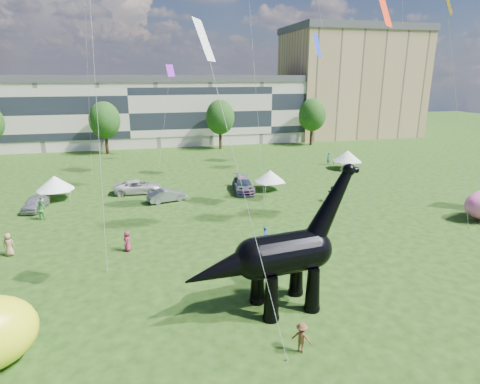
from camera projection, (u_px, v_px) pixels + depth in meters
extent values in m
plane|color=#16330C|center=(263.00, 314.00, 23.01)|extent=(220.00, 220.00, 0.00)
cube|color=beige|center=(130.00, 113.00, 77.23)|extent=(78.00, 11.00, 12.00)
cube|color=tan|center=(350.00, 85.00, 89.66)|extent=(28.00, 18.00, 22.00)
cylinder|color=#382314|center=(107.00, 145.00, 69.17)|extent=(0.56, 0.56, 3.20)
ellipsoid|color=#14380F|center=(104.00, 117.00, 67.84)|extent=(5.20, 5.20, 6.24)
cylinder|color=#382314|center=(220.00, 140.00, 73.77)|extent=(0.56, 0.56, 3.20)
ellipsoid|color=#14380F|center=(220.00, 114.00, 72.44)|extent=(5.20, 5.20, 6.24)
cylinder|color=#382314|center=(311.00, 137.00, 77.91)|extent=(0.56, 0.56, 3.20)
ellipsoid|color=#14380F|center=(312.00, 112.00, 76.58)|extent=(5.20, 5.20, 6.24)
cone|color=black|center=(271.00, 299.00, 22.15)|extent=(1.02, 1.02, 2.63)
sphere|color=black|center=(271.00, 317.00, 22.48)|extent=(0.97, 0.97, 0.97)
cone|color=black|center=(257.00, 282.00, 23.88)|extent=(1.02, 1.02, 2.63)
sphere|color=black|center=(257.00, 300.00, 24.20)|extent=(0.97, 0.97, 0.97)
cone|color=black|center=(313.00, 290.00, 23.07)|extent=(1.02, 1.02, 2.63)
sphere|color=black|center=(312.00, 307.00, 23.39)|extent=(0.97, 0.97, 0.97)
cone|color=black|center=(296.00, 275.00, 24.79)|extent=(1.02, 1.02, 2.63)
sphere|color=black|center=(296.00, 291.00, 25.12)|extent=(0.97, 0.97, 0.97)
cylinder|color=black|center=(284.00, 253.00, 22.85)|extent=(3.96, 2.83, 2.37)
sphere|color=black|center=(255.00, 259.00, 22.20)|extent=(2.37, 2.37, 2.37)
sphere|color=black|center=(312.00, 249.00, 23.49)|extent=(2.28, 2.28, 2.28)
cone|color=black|center=(331.00, 205.00, 23.15)|extent=(3.45, 1.73, 4.65)
sphere|color=black|center=(349.00, 170.00, 22.95)|extent=(0.74, 0.74, 0.74)
cylinder|color=black|center=(353.00, 170.00, 23.06)|extent=(0.66, 0.46, 0.39)
cone|color=black|center=(224.00, 269.00, 21.66)|extent=(4.84, 2.43, 2.58)
imported|color=silver|center=(35.00, 203.00, 40.61)|extent=(2.32, 4.49, 1.46)
imported|color=gray|center=(167.00, 195.00, 43.23)|extent=(4.41, 2.56, 1.38)
imported|color=silver|center=(138.00, 187.00, 46.29)|extent=(5.54, 2.82, 1.50)
imported|color=#595960|center=(243.00, 185.00, 46.98)|extent=(2.79, 5.63, 1.57)
cube|color=white|center=(270.00, 182.00, 47.57)|extent=(3.18, 3.18, 0.11)
cone|color=white|center=(270.00, 176.00, 47.37)|extent=(4.03, 4.03, 1.36)
cylinder|color=#999999|center=(265.00, 190.00, 46.10)|extent=(0.05, 0.05, 1.00)
cylinder|color=#999999|center=(284.00, 187.00, 47.11)|extent=(0.05, 0.05, 1.00)
cylinder|color=#999999|center=(255.00, 184.00, 48.32)|extent=(0.05, 0.05, 1.00)
cylinder|color=#999999|center=(274.00, 182.00, 49.33)|extent=(0.05, 0.05, 1.00)
cube|color=silver|center=(347.00, 161.00, 58.02)|extent=(3.36, 3.36, 0.12)
cone|color=silver|center=(347.00, 156.00, 57.79)|extent=(4.26, 4.26, 1.55)
cylinder|color=#999999|center=(341.00, 168.00, 56.59)|extent=(0.06, 0.06, 1.14)
cylinder|color=#999999|center=(360.00, 167.00, 57.02)|extent=(0.06, 0.06, 1.14)
cylinder|color=#999999|center=(333.00, 163.00, 59.34)|extent=(0.06, 0.06, 1.14)
cylinder|color=#999999|center=(352.00, 163.00, 59.77)|extent=(0.06, 0.06, 1.14)
cube|color=white|center=(56.00, 190.00, 43.77)|extent=(3.41, 3.41, 0.12)
cone|color=white|center=(55.00, 183.00, 43.54)|extent=(4.31, 4.31, 1.53)
cylinder|color=#999999|center=(41.00, 200.00, 42.16)|extent=(0.06, 0.06, 1.12)
cylinder|color=#999999|center=(70.00, 197.00, 43.13)|extent=(0.06, 0.06, 1.12)
cylinder|color=#999999|center=(43.00, 193.00, 44.72)|extent=(0.06, 0.06, 1.12)
cylinder|color=#999999|center=(71.00, 190.00, 45.69)|extent=(0.06, 0.06, 1.12)
imported|color=navy|center=(266.00, 236.00, 32.01)|extent=(0.68, 0.69, 1.61)
imported|color=maroon|center=(127.00, 241.00, 31.06)|extent=(0.74, 0.93, 1.66)
imported|color=brown|center=(302.00, 337.00, 19.73)|extent=(1.15, 1.11, 1.57)
imported|color=black|center=(332.00, 194.00, 43.00)|extent=(0.99, 1.77, 1.82)
imported|color=#A87E54|center=(9.00, 245.00, 30.23)|extent=(0.97, 0.73, 1.80)
imported|color=#2E6475|center=(328.00, 159.00, 60.84)|extent=(0.80, 0.66, 1.88)
imported|color=#3E923A|center=(41.00, 210.00, 37.91)|extent=(1.02, 0.86, 1.88)
plane|color=#142DDD|center=(318.00, 45.00, 54.34)|extent=(2.55, 3.00, 3.08)
plane|color=purple|center=(170.00, 71.00, 61.46)|extent=(1.87, 1.49, 1.83)
plane|color=red|center=(384.00, 8.00, 32.78)|extent=(3.10, 3.02, 2.98)
plane|color=white|center=(204.00, 40.00, 18.59)|extent=(1.49, 2.12, 1.89)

